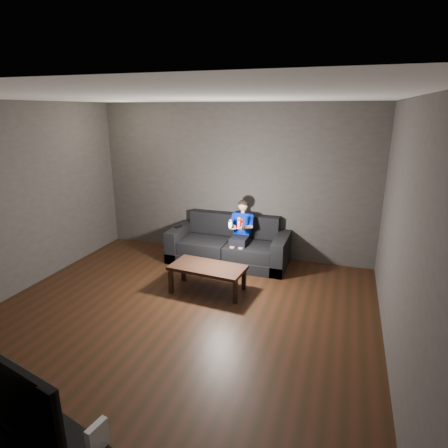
% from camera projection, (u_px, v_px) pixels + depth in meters
% --- Properties ---
extents(floor, '(5.00, 5.00, 0.00)m').
position_uv_depth(floor, '(174.00, 320.00, 4.77)').
color(floor, black).
rests_on(floor, ground).
extents(back_wall, '(5.00, 0.04, 2.70)m').
position_uv_depth(back_wall, '(233.00, 181.00, 6.64)').
color(back_wall, '#35322F').
rests_on(back_wall, ground).
extents(left_wall, '(0.04, 5.00, 2.70)m').
position_uv_depth(left_wall, '(5.00, 203.00, 5.13)').
color(left_wall, '#35322F').
rests_on(left_wall, ground).
extents(right_wall, '(0.04, 5.00, 2.70)m').
position_uv_depth(right_wall, '(404.00, 242.00, 3.61)').
color(right_wall, '#35322F').
rests_on(right_wall, ground).
extents(ceiling, '(5.00, 5.00, 0.02)m').
position_uv_depth(ceiling, '(165.00, 97.00, 3.97)').
color(ceiling, white).
rests_on(ceiling, back_wall).
extents(sofa, '(2.05, 0.89, 0.79)m').
position_uv_depth(sofa, '(229.00, 247.00, 6.56)').
color(sofa, black).
rests_on(sofa, floor).
extents(child, '(0.42, 0.51, 1.02)m').
position_uv_depth(child, '(241.00, 227.00, 6.31)').
color(child, black).
rests_on(child, sofa).
extents(wii_remote_red, '(0.05, 0.07, 0.19)m').
position_uv_depth(wii_remote_red, '(239.00, 223.00, 5.87)').
color(wii_remote_red, red).
rests_on(wii_remote_red, child).
extents(nunchuk_white, '(0.08, 0.10, 0.16)m').
position_uv_depth(nunchuk_white, '(230.00, 224.00, 5.93)').
color(nunchuk_white, white).
rests_on(nunchuk_white, child).
extents(wii_remote_black, '(0.07, 0.15, 0.03)m').
position_uv_depth(wii_remote_black, '(178.00, 227.00, 6.67)').
color(wii_remote_black, black).
rests_on(wii_remote_black, sofa).
extents(coffee_table, '(1.12, 0.63, 0.39)m').
position_uv_depth(coffee_table, '(208.00, 269.00, 5.45)').
color(coffee_table, black).
rests_on(coffee_table, floor).
extents(tv, '(1.09, 0.39, 0.63)m').
position_uv_depth(tv, '(24.00, 390.00, 2.46)').
color(tv, black).
rests_on(tv, media_console).
extents(wii_console, '(0.07, 0.16, 0.20)m').
position_uv_depth(wii_console, '(97.00, 437.00, 2.36)').
color(wii_console, white).
rests_on(wii_console, media_console).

